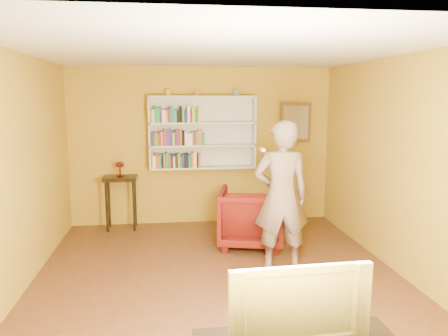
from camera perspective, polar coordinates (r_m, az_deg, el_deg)
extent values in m
cube|color=#4A2A17|center=(5.53, -0.63, -14.79)|extent=(5.30, 5.80, 0.12)
cube|color=#A5801E|center=(7.61, -2.91, 2.89)|extent=(5.30, 0.04, 2.70)
cube|color=#A5801E|center=(2.70, 5.76, -9.08)|extent=(5.30, 0.04, 2.70)
cube|color=#A5801E|center=(5.35, -25.56, -0.74)|extent=(0.04, 5.80, 2.70)
cube|color=#A5801E|center=(5.84, 22.05, 0.26)|extent=(0.04, 5.80, 2.70)
cube|color=silver|center=(5.08, -0.69, 15.31)|extent=(5.30, 5.80, 0.06)
cube|color=silver|center=(7.54, -2.90, 4.75)|extent=(1.80, 0.03, 1.20)
cube|color=silver|center=(7.39, -9.70, 4.54)|extent=(0.03, 0.28, 1.20)
cube|color=silver|center=(7.54, 3.92, 4.73)|extent=(0.03, 0.28, 1.20)
cube|color=silver|center=(7.49, -2.79, 0.09)|extent=(1.80, 0.28, 0.03)
cube|color=silver|center=(7.43, -2.81, 2.98)|extent=(1.80, 0.28, 0.03)
cube|color=silver|center=(7.40, -2.83, 5.90)|extent=(1.80, 0.28, 0.03)
cube|color=silver|center=(7.39, -2.86, 9.31)|extent=(1.80, 0.28, 0.03)
cube|color=yellow|center=(7.41, -9.33, 0.91)|extent=(0.02, 0.19, 0.24)
cube|color=white|center=(7.39, -9.05, 0.78)|extent=(0.04, 0.15, 0.21)
cube|color=#9B6C1C|center=(7.39, -8.77, 0.98)|extent=(0.03, 0.15, 0.26)
cube|color=#C16926|center=(7.40, -8.51, 0.85)|extent=(0.03, 0.18, 0.22)
cube|color=#207477|center=(7.40, -8.29, 0.95)|extent=(0.02, 0.17, 0.24)
cube|color=black|center=(7.40, -8.05, 0.93)|extent=(0.02, 0.18, 0.24)
cube|color=#9B6C1C|center=(7.40, -7.78, 0.96)|extent=(0.03, 0.17, 0.24)
cube|color=#1D833F|center=(7.40, -7.43, 1.03)|extent=(0.04, 0.19, 0.26)
cube|color=#A51932|center=(7.39, -7.07, 0.90)|extent=(0.04, 0.16, 0.23)
cube|color=black|center=(7.39, -6.81, 0.96)|extent=(0.03, 0.15, 0.24)
cube|color=white|center=(7.39, -6.54, 0.80)|extent=(0.03, 0.16, 0.20)
cube|color=black|center=(7.41, -6.26, 0.99)|extent=(0.04, 0.19, 0.24)
cube|color=#9B6C1C|center=(7.40, -5.92, 1.03)|extent=(0.04, 0.18, 0.25)
cube|color=#1D833F|center=(7.40, -5.66, 0.83)|extent=(0.02, 0.17, 0.20)
cube|color=navy|center=(7.39, -5.39, 0.96)|extent=(0.03, 0.15, 0.23)
cube|color=black|center=(7.40, -5.08, 0.98)|extent=(0.04, 0.16, 0.23)
cube|color=black|center=(7.40, -4.80, 1.04)|extent=(0.03, 0.17, 0.25)
cube|color=#207477|center=(7.40, -4.51, 0.95)|extent=(0.04, 0.16, 0.22)
cube|color=#9B6C1C|center=(7.40, -4.16, 1.08)|extent=(0.03, 0.15, 0.26)
cube|color=white|center=(7.41, -3.84, 1.13)|extent=(0.04, 0.17, 0.27)
cube|color=black|center=(7.42, -3.53, 1.03)|extent=(0.03, 0.18, 0.24)
cube|color=#C16926|center=(7.41, -3.24, 1.03)|extent=(0.04, 0.16, 0.24)
cube|color=#4C2672|center=(7.35, -9.38, 3.77)|extent=(0.03, 0.16, 0.22)
cube|color=#1D833F|center=(7.34, -9.10, 3.66)|extent=(0.03, 0.14, 0.19)
cube|color=#C16926|center=(7.36, -8.84, 3.83)|extent=(0.03, 0.19, 0.23)
cube|color=#9B6C1C|center=(7.36, -8.60, 3.71)|extent=(0.03, 0.17, 0.20)
cube|color=#A51932|center=(7.34, -8.35, 3.82)|extent=(0.03, 0.14, 0.23)
cube|color=#9B6C1C|center=(7.34, -8.07, 3.82)|extent=(0.04, 0.15, 0.23)
cube|color=#A51932|center=(7.35, -7.78, 3.99)|extent=(0.03, 0.17, 0.27)
cube|color=#4C2672|center=(7.35, -7.54, 3.96)|extent=(0.03, 0.18, 0.26)
cube|color=#4C2672|center=(7.35, -7.24, 3.97)|extent=(0.03, 0.17, 0.26)
cube|color=navy|center=(7.34, -6.94, 3.99)|extent=(0.04, 0.15, 0.26)
cube|color=yellow|center=(7.36, -6.62, 3.80)|extent=(0.03, 0.17, 0.21)
cube|color=navy|center=(7.36, -6.33, 3.93)|extent=(0.03, 0.19, 0.24)
cube|color=#A51932|center=(7.34, -6.02, 4.01)|extent=(0.04, 0.14, 0.27)
cube|color=#9B6C1C|center=(7.36, -5.69, 3.99)|extent=(0.03, 0.19, 0.26)
cube|color=black|center=(7.36, -5.38, 3.94)|extent=(0.04, 0.18, 0.24)
cube|color=white|center=(7.35, -5.03, 3.90)|extent=(0.03, 0.15, 0.23)
cube|color=white|center=(7.37, -4.73, 3.78)|extent=(0.03, 0.19, 0.20)
cube|color=white|center=(7.37, -4.42, 3.82)|extent=(0.04, 0.18, 0.21)
cube|color=#9B6C1C|center=(7.37, -4.14, 3.90)|extent=(0.02, 0.17, 0.23)
cube|color=#4C2672|center=(7.38, -3.89, 3.93)|extent=(0.03, 0.19, 0.23)
cube|color=#9B6C1C|center=(7.37, -3.59, 3.90)|extent=(0.03, 0.17, 0.23)
cube|color=#C16926|center=(7.36, -3.29, 4.01)|extent=(0.03, 0.15, 0.25)
cube|color=#C16926|center=(7.36, -3.05, 4.02)|extent=(0.02, 0.14, 0.25)
cube|color=#1D833F|center=(7.37, -2.75, 3.80)|extent=(0.04, 0.16, 0.20)
cube|color=#C16926|center=(7.32, -9.45, 6.71)|extent=(0.03, 0.15, 0.22)
cube|color=white|center=(7.32, -9.19, 6.70)|extent=(0.03, 0.16, 0.21)
cube|color=#1D833F|center=(7.32, -8.89, 6.89)|extent=(0.04, 0.15, 0.26)
cube|color=#1D833F|center=(7.33, -8.56, 6.85)|extent=(0.04, 0.17, 0.25)
cube|color=#4C2672|center=(7.33, -8.22, 6.90)|extent=(0.03, 0.17, 0.26)
cube|color=white|center=(7.33, -7.90, 6.70)|extent=(0.04, 0.17, 0.20)
cube|color=yellow|center=(7.31, -7.54, 6.69)|extent=(0.03, 0.14, 0.20)
cube|color=#A51932|center=(7.33, -7.23, 6.80)|extent=(0.03, 0.18, 0.23)
cube|color=#207477|center=(7.33, -6.97, 6.98)|extent=(0.03, 0.18, 0.27)
cube|color=#207477|center=(7.32, -6.67, 6.94)|extent=(0.04, 0.15, 0.26)
cube|color=#1D833F|center=(7.33, -6.36, 6.71)|extent=(0.03, 0.17, 0.20)
cube|color=black|center=(7.32, -6.02, 6.71)|extent=(0.04, 0.15, 0.20)
cube|color=black|center=(7.31, -5.67, 6.97)|extent=(0.03, 0.14, 0.26)
cube|color=#1D833F|center=(7.34, -5.36, 6.95)|extent=(0.03, 0.18, 0.26)
cube|color=navy|center=(7.33, -5.01, 6.71)|extent=(0.04, 0.17, 0.19)
cube|color=white|center=(7.34, -4.66, 7.01)|extent=(0.04, 0.18, 0.27)
cube|color=#A51932|center=(7.33, -4.34, 6.75)|extent=(0.02, 0.15, 0.20)
cube|color=yellow|center=(7.33, -4.03, 6.95)|extent=(0.04, 0.14, 0.25)
cube|color=#1D833F|center=(7.33, -3.65, 6.77)|extent=(0.04, 0.14, 0.20)
cube|color=yellow|center=(7.34, -3.27, 7.01)|extent=(0.04, 0.16, 0.26)
cube|color=#AB8F31|center=(7.37, -7.30, 9.74)|extent=(0.07, 0.07, 0.10)
cube|color=#A55737|center=(7.38, -3.54, 9.79)|extent=(0.07, 0.07, 0.10)
cube|color=#446071|center=(7.46, 1.56, 9.86)|extent=(0.08, 0.08, 0.11)
cube|color=#563C18|center=(7.82, 9.30, 5.90)|extent=(0.55, 0.04, 0.70)
cube|color=gray|center=(7.80, 9.35, 5.89)|extent=(0.45, 0.02, 0.58)
cylinder|color=black|center=(7.40, -15.08, -4.96)|extent=(0.04, 0.04, 0.83)
cylinder|color=black|center=(7.35, -11.69, -4.92)|extent=(0.04, 0.04, 0.83)
cylinder|color=black|center=(7.70, -14.77, -4.38)|extent=(0.04, 0.04, 0.83)
cylinder|color=black|center=(7.66, -11.52, -4.34)|extent=(0.04, 0.04, 0.83)
cube|color=black|center=(7.43, -13.39, -1.31)|extent=(0.55, 0.42, 0.06)
cylinder|color=maroon|center=(7.42, -13.41, -1.01)|extent=(0.10, 0.10, 0.02)
cylinder|color=maroon|center=(7.41, -13.43, -0.43)|extent=(0.03, 0.03, 0.13)
ellipsoid|color=maroon|center=(7.39, -13.46, 0.44)|extent=(0.14, 0.14, 0.09)
cylinder|color=beige|center=(7.38, -12.91, 0.40)|extent=(0.01, 0.01, 0.10)
cylinder|color=beige|center=(7.44, -13.03, 0.46)|extent=(0.01, 0.01, 0.10)
cylinder|color=beige|center=(7.46, -13.40, 0.47)|extent=(0.01, 0.01, 0.10)
cylinder|color=beige|center=(7.45, -13.81, 0.44)|extent=(0.01, 0.01, 0.10)
cylinder|color=beige|center=(7.40, -14.01, 0.38)|extent=(0.01, 0.01, 0.10)
cylinder|color=beige|center=(7.35, -13.89, 0.32)|extent=(0.01, 0.01, 0.10)
cylinder|color=beige|center=(7.32, -13.52, 0.30)|extent=(0.01, 0.01, 0.10)
cylinder|color=beige|center=(7.34, -13.11, 0.34)|extent=(0.01, 0.01, 0.10)
imported|color=#480505|center=(6.53, 3.59, -6.41)|extent=(1.12, 1.14, 0.87)
imported|color=#6D5950|center=(5.54, 7.50, -3.71)|extent=(0.72, 0.49, 1.92)
cube|color=silver|center=(5.13, 5.04, 2.40)|extent=(0.04, 0.15, 0.04)
imported|color=black|center=(3.22, 9.38, -16.62)|extent=(1.00, 0.17, 0.57)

